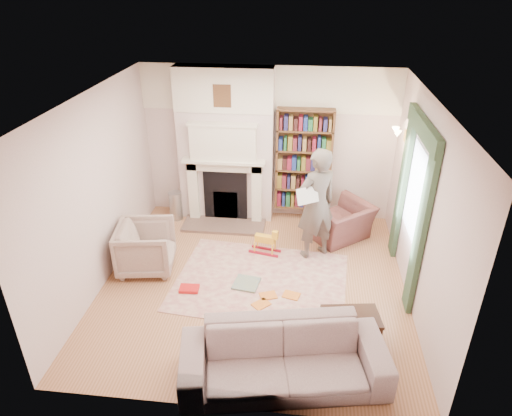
# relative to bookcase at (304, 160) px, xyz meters

# --- Properties ---
(floor) EXTENTS (4.50, 4.50, 0.00)m
(floor) POSITION_rel_bookcase_xyz_m (-0.65, -2.12, -1.18)
(floor) COLOR #985F3C
(floor) RESTS_ON ground
(ceiling) EXTENTS (4.50, 4.50, 0.00)m
(ceiling) POSITION_rel_bookcase_xyz_m (-0.65, -2.12, 1.62)
(ceiling) COLOR white
(ceiling) RESTS_ON wall_back
(wall_back) EXTENTS (4.50, 0.00, 4.50)m
(wall_back) POSITION_rel_bookcase_xyz_m (-0.65, 0.13, 0.22)
(wall_back) COLOR beige
(wall_back) RESTS_ON floor
(wall_front) EXTENTS (4.50, 0.00, 4.50)m
(wall_front) POSITION_rel_bookcase_xyz_m (-0.65, -4.37, 0.22)
(wall_front) COLOR beige
(wall_front) RESTS_ON floor
(wall_left) EXTENTS (0.00, 4.50, 4.50)m
(wall_left) POSITION_rel_bookcase_xyz_m (-2.90, -2.12, 0.22)
(wall_left) COLOR beige
(wall_left) RESTS_ON floor
(wall_right) EXTENTS (0.00, 4.50, 4.50)m
(wall_right) POSITION_rel_bookcase_xyz_m (1.60, -2.12, 0.22)
(wall_right) COLOR beige
(wall_right) RESTS_ON floor
(fireplace) EXTENTS (1.70, 0.58, 2.80)m
(fireplace) POSITION_rel_bookcase_xyz_m (-1.40, -0.07, 0.21)
(fireplace) COLOR beige
(fireplace) RESTS_ON floor
(bookcase) EXTENTS (1.00, 0.24, 1.85)m
(bookcase) POSITION_rel_bookcase_xyz_m (0.00, 0.00, 0.00)
(bookcase) COLOR brown
(bookcase) RESTS_ON floor
(window) EXTENTS (0.02, 0.90, 1.30)m
(window) POSITION_rel_bookcase_xyz_m (1.58, -1.72, 0.27)
(window) COLOR silver
(window) RESTS_ON wall_right
(curtain_left) EXTENTS (0.07, 0.32, 2.40)m
(curtain_left) POSITION_rel_bookcase_xyz_m (1.55, -2.42, 0.02)
(curtain_left) COLOR #32492F
(curtain_left) RESTS_ON floor
(curtain_right) EXTENTS (0.07, 0.32, 2.40)m
(curtain_right) POSITION_rel_bookcase_xyz_m (1.55, -1.02, 0.02)
(curtain_right) COLOR #32492F
(curtain_right) RESTS_ON floor
(pelmet) EXTENTS (0.09, 1.70, 0.24)m
(pelmet) POSITION_rel_bookcase_xyz_m (1.54, -1.72, 1.20)
(pelmet) COLOR #32492F
(pelmet) RESTS_ON wall_right
(wall_sconce) EXTENTS (0.20, 0.24, 0.24)m
(wall_sconce) POSITION_rel_bookcase_xyz_m (1.38, -0.62, 0.72)
(wall_sconce) COLOR gold
(wall_sconce) RESTS_ON wall_right
(rug) EXTENTS (2.72, 2.19, 0.01)m
(rug) POSITION_rel_bookcase_xyz_m (-0.55, -2.09, -1.17)
(rug) COLOR beige
(rug) RESTS_ON floor
(armchair_reading) EXTENTS (1.30, 1.29, 0.64)m
(armchair_reading) POSITION_rel_bookcase_xyz_m (0.69, -0.65, -0.86)
(armchair_reading) COLOR #472626
(armchair_reading) RESTS_ON floor
(armchair_left) EXTENTS (0.96, 0.94, 0.77)m
(armchair_left) POSITION_rel_bookcase_xyz_m (-2.37, -1.93, -0.79)
(armchair_left) COLOR #BDB49C
(armchair_left) RESTS_ON floor
(sofa) EXTENTS (2.45, 1.32, 0.68)m
(sofa) POSITION_rel_bookcase_xyz_m (-0.10, -3.91, -0.84)
(sofa) COLOR #AE9E8F
(sofa) RESTS_ON floor
(man_reading) EXTENTS (0.82, 0.74, 1.87)m
(man_reading) POSITION_rel_bookcase_xyz_m (0.24, -1.25, -0.24)
(man_reading) COLOR #574E46
(man_reading) RESTS_ON floor
(newspaper) EXTENTS (0.36, 0.28, 0.24)m
(newspaper) POSITION_rel_bookcase_xyz_m (0.09, -1.45, 0.01)
(newspaper) COLOR silver
(newspaper) RESTS_ON man_reading
(coffee_table) EXTENTS (0.76, 0.55, 0.45)m
(coffee_table) POSITION_rel_bookcase_xyz_m (0.69, -3.24, -0.95)
(coffee_table) COLOR #351C12
(coffee_table) RESTS_ON floor
(paraffin_heater) EXTENTS (0.31, 0.31, 0.55)m
(paraffin_heater) POSITION_rel_bookcase_xyz_m (-2.35, -0.31, -0.90)
(paraffin_heater) COLOR #9C9FA3
(paraffin_heater) RESTS_ON floor
(rocking_horse) EXTENTS (0.54, 0.31, 0.45)m
(rocking_horse) POSITION_rel_bookcase_xyz_m (-0.57, -1.29, -0.95)
(rocking_horse) COLOR gold
(rocking_horse) RESTS_ON rug
(board_game) EXTENTS (0.42, 0.42, 0.03)m
(board_game) POSITION_rel_bookcase_xyz_m (-0.76, -2.19, -1.15)
(board_game) COLOR gold
(board_game) RESTS_ON rug
(game_box_lid) EXTENTS (0.29, 0.21, 0.05)m
(game_box_lid) POSITION_rel_bookcase_xyz_m (-1.58, -2.43, -1.14)
(game_box_lid) COLOR red
(game_box_lid) RESTS_ON rug
(comic_annuals) EXTENTS (0.70, 0.52, 0.02)m
(comic_annuals) POSITION_rel_bookcase_xyz_m (-0.32, -2.49, -1.16)
(comic_annuals) COLOR red
(comic_annuals) RESTS_ON rug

